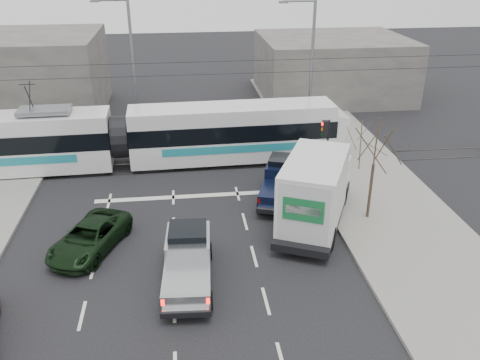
{
  "coord_description": "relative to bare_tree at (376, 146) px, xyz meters",
  "views": [
    {
      "loc": [
        -1.14,
        -18.01,
        12.16
      ],
      "look_at": [
        1.58,
        3.88,
        1.8
      ],
      "focal_mm": 38.0,
      "sensor_mm": 36.0,
      "label": 1
    }
  ],
  "objects": [
    {
      "name": "building_left",
      "position": [
        -21.6,
        19.5,
        -0.79
      ],
      "size": [
        14.0,
        10.0,
        6.0
      ],
      "primitive_type": "cube",
      "color": "slate",
      "rests_on": "ground"
    },
    {
      "name": "ground",
      "position": [
        -7.6,
        -2.5,
        -3.79
      ],
      "size": [
        120.0,
        120.0,
        0.0
      ],
      "primitive_type": "plane",
      "color": "black",
      "rests_on": "ground"
    },
    {
      "name": "street_lamp_far",
      "position": [
        -11.79,
        13.5,
        1.32
      ],
      "size": [
        2.38,
        0.25,
        9.0
      ],
      "color": "slate",
      "rests_on": "ground"
    },
    {
      "name": "box_truck",
      "position": [
        -2.68,
        -0.11,
        -2.03
      ],
      "size": [
        5.21,
        7.48,
        3.56
      ],
      "rotation": [
        0.0,
        0.0,
        -0.43
      ],
      "color": "black",
      "rests_on": "ground"
    },
    {
      "name": "catenary",
      "position": [
        -7.6,
        7.5,
        0.09
      ],
      "size": [
        60.0,
        0.2,
        7.0
      ],
      "color": "black",
      "rests_on": "ground"
    },
    {
      "name": "street_lamp_near",
      "position": [
        -0.29,
        11.5,
        1.32
      ],
      "size": [
        2.38,
        0.25,
        9.0
      ],
      "color": "slate",
      "rests_on": "ground"
    },
    {
      "name": "rails",
      "position": [
        -7.6,
        7.5,
        -3.78
      ],
      "size": [
        60.0,
        1.6,
        0.03
      ],
      "primitive_type": "cube",
      "color": "#33302D",
      "rests_on": "ground"
    },
    {
      "name": "navy_pickup",
      "position": [
        -3.65,
        2.78,
        -2.79
      ],
      "size": [
        3.21,
        5.1,
        2.02
      ],
      "rotation": [
        0.0,
        0.0,
        -0.33
      ],
      "color": "black",
      "rests_on": "ground"
    },
    {
      "name": "silver_pickup",
      "position": [
        -8.71,
        -3.65,
        -2.86
      ],
      "size": [
        2.13,
        5.28,
        1.88
      ],
      "rotation": [
        0.0,
        0.0,
        -0.06
      ],
      "color": "black",
      "rests_on": "ground"
    },
    {
      "name": "bare_tree",
      "position": [
        0.0,
        0.0,
        0.0
      ],
      "size": [
        2.4,
        2.4,
        5.0
      ],
      "color": "#47382B",
      "rests_on": "ground"
    },
    {
      "name": "green_car",
      "position": [
        -12.87,
        -1.11,
        -3.16
      ],
      "size": [
        3.68,
        4.98,
        1.26
      ],
      "primitive_type": "imported",
      "rotation": [
        0.0,
        0.0,
        -0.4
      ],
      "color": "black",
      "rests_on": "ground"
    },
    {
      "name": "sidewalk_right",
      "position": [
        1.4,
        -2.5,
        -3.72
      ],
      "size": [
        6.0,
        60.0,
        0.15
      ],
      "primitive_type": "cube",
      "color": "gray",
      "rests_on": "ground"
    },
    {
      "name": "traffic_signal",
      "position": [
        -1.13,
        4.0,
        -1.05
      ],
      "size": [
        0.44,
        0.44,
        3.6
      ],
      "color": "black",
      "rests_on": "ground"
    },
    {
      "name": "building_right",
      "position": [
        4.4,
        21.5,
        -1.29
      ],
      "size": [
        12.0,
        10.0,
        5.0
      ],
      "primitive_type": "cube",
      "color": "slate",
      "rests_on": "ground"
    },
    {
      "name": "tram",
      "position": [
        -12.29,
        7.87,
        -1.95
      ],
      "size": [
        25.42,
        3.23,
        5.18
      ],
      "rotation": [
        0.0,
        0.0,
        0.03
      ],
      "color": "silver",
      "rests_on": "ground"
    }
  ]
}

